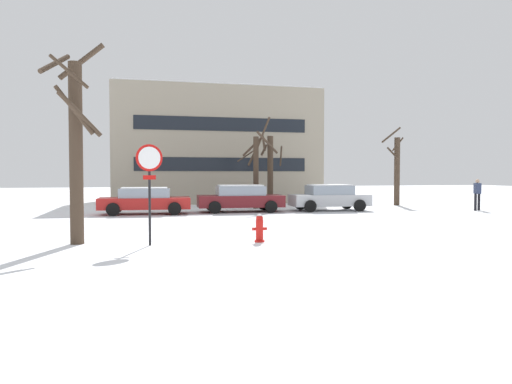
% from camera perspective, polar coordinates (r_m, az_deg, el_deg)
% --- Properties ---
extents(ground_plane, '(120.00, 120.00, 0.00)m').
position_cam_1_polar(ground_plane, '(15.67, -10.59, -5.25)').
color(ground_plane, white).
extents(road_surface, '(80.00, 9.09, 0.00)m').
position_cam_1_polar(road_surface, '(19.19, -11.13, -3.89)').
color(road_surface, silver).
rests_on(road_surface, ground).
extents(stop_sign, '(0.74, 0.19, 2.85)m').
position_cam_1_polar(stop_sign, '(13.77, -12.58, 2.05)').
color(stop_sign, black).
rests_on(stop_sign, ground).
extents(fire_hydrant, '(0.44, 0.30, 0.84)m').
position_cam_1_polar(fire_hydrant, '(14.16, 0.42, -4.29)').
color(fire_hydrant, red).
rests_on(fire_hydrant, ground).
extents(parked_car_red, '(4.54, 2.15, 1.35)m').
position_cam_1_polar(parked_car_red, '(24.59, -13.12, -0.96)').
color(parked_car_red, red).
rests_on(parked_car_red, ground).
extents(parked_car_maroon, '(4.57, 2.22, 1.44)m').
position_cam_1_polar(parked_car_maroon, '(25.38, -1.88, -0.72)').
color(parked_car_maroon, maroon).
rests_on(parked_car_maroon, ground).
extents(parked_car_silver, '(4.33, 2.22, 1.44)m').
position_cam_1_polar(parked_car_silver, '(26.61, 8.73, -0.62)').
color(parked_car_silver, silver).
rests_on(parked_car_silver, ground).
extents(pedestrian_crossing, '(0.44, 0.46, 1.73)m').
position_cam_1_polar(pedestrian_crossing, '(28.96, 24.87, -0.02)').
color(pedestrian_crossing, black).
rests_on(pedestrian_crossing, ground).
extents(tree_near_corner, '(1.74, 1.70, 5.91)m').
position_cam_1_polar(tree_near_corner, '(14.64, -20.70, 5.50)').
color(tree_near_corner, '#423326').
rests_on(tree_near_corner, ground).
extents(tree_far_left, '(1.44, 1.37, 5.12)m').
position_cam_1_polar(tree_far_left, '(32.15, 16.41, 2.63)').
color(tree_far_left, '#423326').
rests_on(tree_far_left, ground).
extents(tree_far_mid, '(1.50, 1.48, 4.41)m').
position_cam_1_polar(tree_far_mid, '(29.39, 1.70, 2.72)').
color(tree_far_mid, '#423326').
rests_on(tree_far_mid, ground).
extents(tree_far_right, '(2.32, 2.34, 5.34)m').
position_cam_1_polar(tree_far_right, '(27.88, 0.07, 3.09)').
color(tree_far_right, '#423326').
rests_on(tree_far_right, ground).
extents(building_far_left, '(14.30, 9.26, 8.06)m').
position_cam_1_polar(building_far_left, '(36.40, -5.21, 5.32)').
color(building_far_left, '#9E937F').
rests_on(building_far_left, ground).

